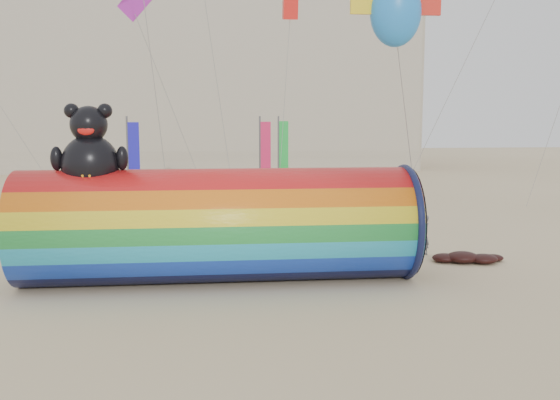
{
  "coord_description": "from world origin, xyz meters",
  "views": [
    {
      "loc": [
        -1.71,
        -19.19,
        5.21
      ],
      "look_at": [
        0.5,
        1.5,
        2.4
      ],
      "focal_mm": 40.0,
      "sensor_mm": 36.0,
      "label": 1
    }
  ],
  "objects": [
    {
      "name": "ground",
      "position": [
        0.0,
        0.0,
        0.0
      ],
      "size": [
        160.0,
        160.0,
        0.0
      ],
      "primitive_type": "plane",
      "color": "#CCB58C",
      "rests_on": "ground"
    },
    {
      "name": "fabric_bundle",
      "position": [
        7.3,
        1.82,
        0.17
      ],
      "size": [
        2.62,
        1.35,
        0.41
      ],
      "color": "#340E09",
      "rests_on": "ground"
    },
    {
      "name": "windsock_assembly",
      "position": [
        -1.58,
        0.31,
        1.88
      ],
      "size": [
        12.31,
        3.75,
        5.68
      ],
      "color": "red",
      "rests_on": "ground"
    },
    {
      "name": "kite_handler",
      "position": [
        6.1,
        3.1,
        0.77
      ],
      "size": [
        0.67,
        0.62,
        1.54
      ],
      "primitive_type": "imported",
      "rotation": [
        0.0,
        0.0,
        3.72
      ],
      "color": "#54565B",
      "rests_on": "ground"
    },
    {
      "name": "hotel_building",
      "position": [
        -12.0,
        45.95,
        10.31
      ],
      "size": [
        60.4,
        15.4,
        20.6
      ],
      "color": "#B7AD99",
      "rests_on": "ground"
    },
    {
      "name": "festival_banners",
      "position": [
        -0.79,
        15.17,
        2.64
      ],
      "size": [
        8.82,
        4.96,
        5.2
      ],
      "color": "#59595E",
      "rests_on": "ground"
    }
  ]
}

